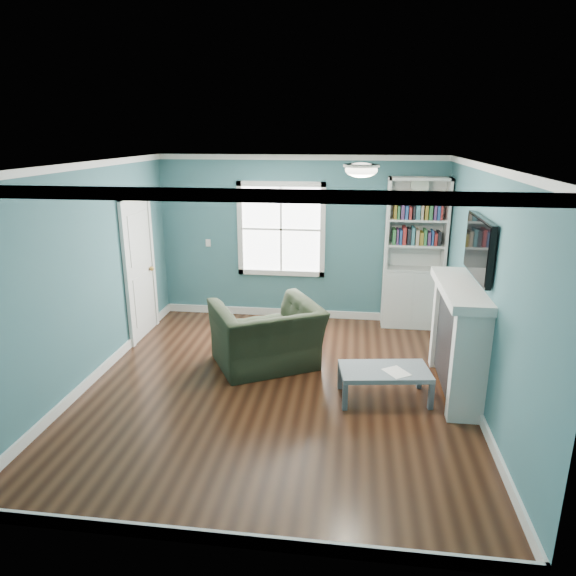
# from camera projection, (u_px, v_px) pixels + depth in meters

# --- Properties ---
(floor) EXTENTS (5.00, 5.00, 0.00)m
(floor) POSITION_uv_depth(u_px,v_px,m) (277.00, 387.00, 6.14)
(floor) COLOR black
(floor) RESTS_ON ground
(room_walls) EXTENTS (5.00, 5.00, 5.00)m
(room_walls) POSITION_uv_depth(u_px,v_px,m) (276.00, 258.00, 5.68)
(room_walls) COLOR #3A6C77
(room_walls) RESTS_ON ground
(trim) EXTENTS (4.50, 5.00, 2.60)m
(trim) POSITION_uv_depth(u_px,v_px,m) (276.00, 288.00, 5.78)
(trim) COLOR white
(trim) RESTS_ON ground
(window) EXTENTS (1.40, 0.06, 1.50)m
(window) POSITION_uv_depth(u_px,v_px,m) (281.00, 229.00, 8.11)
(window) COLOR white
(window) RESTS_ON room_walls
(bookshelf) EXTENTS (0.90, 0.35, 2.31)m
(bookshelf) POSITION_uv_depth(u_px,v_px,m) (413.00, 269.00, 7.83)
(bookshelf) COLOR silver
(bookshelf) RESTS_ON ground
(fireplace) EXTENTS (0.44, 1.58, 1.30)m
(fireplace) POSITION_uv_depth(u_px,v_px,m) (458.00, 340.00, 5.88)
(fireplace) COLOR black
(fireplace) RESTS_ON ground
(tv) EXTENTS (0.06, 1.10, 0.65)m
(tv) POSITION_uv_depth(u_px,v_px,m) (479.00, 247.00, 5.55)
(tv) COLOR black
(tv) RESTS_ON fireplace
(door) EXTENTS (0.12, 0.98, 2.17)m
(door) POSITION_uv_depth(u_px,v_px,m) (139.00, 265.00, 7.43)
(door) COLOR silver
(door) RESTS_ON ground
(ceiling_fixture) EXTENTS (0.38, 0.38, 0.15)m
(ceiling_fixture) POSITION_uv_depth(u_px,v_px,m) (361.00, 169.00, 5.38)
(ceiling_fixture) COLOR white
(ceiling_fixture) RESTS_ON room_walls
(light_switch) EXTENTS (0.08, 0.01, 0.12)m
(light_switch) POSITION_uv_depth(u_px,v_px,m) (208.00, 243.00, 8.33)
(light_switch) COLOR white
(light_switch) RESTS_ON room_walls
(recliner) EXTENTS (1.52, 1.34, 1.12)m
(recliner) POSITION_uv_depth(u_px,v_px,m) (266.00, 325.00, 6.56)
(recliner) COLOR black
(recliner) RESTS_ON ground
(coffee_table) EXTENTS (1.07, 0.68, 0.36)m
(coffee_table) POSITION_uv_depth(u_px,v_px,m) (385.00, 373.00, 5.79)
(coffee_table) COLOR #4C545C
(coffee_table) RESTS_ON ground
(paper_sheet) EXTENTS (0.33, 0.35, 0.00)m
(paper_sheet) POSITION_uv_depth(u_px,v_px,m) (396.00, 372.00, 5.70)
(paper_sheet) COLOR white
(paper_sheet) RESTS_ON coffee_table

